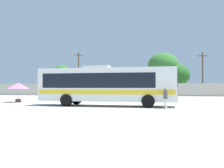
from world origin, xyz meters
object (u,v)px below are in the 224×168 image
roadside_tree_left (62,72)px  utility_pole_far (79,73)px  coach_bus_white_yellow (105,84)px  parked_car_leftmost_silver (67,92)px  roadside_tree_midright (163,66)px  attendant_by_bus_door (166,97)px  parked_car_second_grey (104,92)px  roadside_tree_right (177,75)px  utility_pole_near (203,73)px  roadside_tree_midleft (100,72)px  vendor_umbrella_secondary_pink (18,86)px

roadside_tree_left → utility_pole_far: bearing=-24.2°
coach_bus_white_yellow → parked_car_leftmost_silver: (-10.43, 18.85, -1.10)m
roadside_tree_left → roadside_tree_midright: bearing=-3.3°
attendant_by_bus_door → parked_car_second_grey: size_ratio=0.34×
utility_pole_far → roadside_tree_midright: utility_pole_far is taller
utility_pole_far → roadside_tree_right: 19.62m
utility_pole_far → roadside_tree_midright: size_ratio=1.05×
parked_car_leftmost_silver → roadside_tree_midright: roadside_tree_midright is taller
utility_pole_near → parked_car_second_grey: bearing=-159.7°
parked_car_leftmost_silver → utility_pole_far: utility_pole_far is taller
attendant_by_bus_door → parked_car_leftmost_silver: size_ratio=0.36×
roadside_tree_midright → attendant_by_bus_door: bearing=-91.4°
roadside_tree_midleft → vendor_umbrella_secondary_pink: bearing=-100.2°
utility_pole_near → utility_pole_far: 23.97m
utility_pole_near → attendant_by_bus_door: bearing=-105.5°
parked_car_second_grey → roadside_tree_midleft: bearing=107.9°
vendor_umbrella_secondary_pink → parked_car_second_grey: (6.18, 15.80, -0.95)m
attendant_by_bus_door → roadside_tree_midleft: bearing=111.9°
parked_car_leftmost_silver → utility_pole_near: size_ratio=0.56×
roadside_tree_midleft → roadside_tree_right: roadside_tree_right is taller
attendant_by_bus_door → parked_car_second_grey: 23.23m
parked_car_leftmost_silver → utility_pole_near: bearing=16.1°
utility_pole_far → parked_car_second_grey: bearing=-49.6°
roadside_tree_midleft → roadside_tree_right: bearing=7.8°
vendor_umbrella_secondary_pink → roadside_tree_midright: (16.05, 24.86, 4.09)m
vendor_umbrella_secondary_pink → roadside_tree_midright: 29.87m
coach_bus_white_yellow → attendant_by_bus_door: (5.01, -2.07, -0.97)m
coach_bus_white_yellow → roadside_tree_midleft: 26.78m
roadside_tree_left → coach_bus_white_yellow: bearing=-62.2°
roadside_tree_right → parked_car_second_grey: bearing=-145.4°
coach_bus_white_yellow → vendor_umbrella_secondary_pink: (-10.28, 3.50, -0.13)m
coach_bus_white_yellow → roadside_tree_midleft: bearing=103.5°
utility_pole_near → roadside_tree_left: 28.53m
parked_car_second_grey → roadside_tree_midleft: size_ratio=0.78×
roadside_tree_left → roadside_tree_midleft: bearing=-21.6°
coach_bus_white_yellow → roadside_tree_midleft: size_ratio=1.99×
roadside_tree_midright → roadside_tree_right: bearing=-9.8°
roadside_tree_midleft → roadside_tree_midright: 12.33m
roadside_tree_midleft → roadside_tree_midright: bearing=11.5°
utility_pole_near → roadside_tree_left: size_ratio=1.23×
attendant_by_bus_door → vendor_umbrella_secondary_pink: 16.30m
parked_car_leftmost_silver → roadside_tree_right: bearing=25.7°
parked_car_second_grey → roadside_tree_midleft: roadside_tree_midleft is taller
coach_bus_white_yellow → attendant_by_bus_door: size_ratio=7.48×
attendant_by_bus_door → utility_pole_near: utility_pole_near is taller
coach_bus_white_yellow → roadside_tree_midleft: (-6.24, 25.90, 2.64)m
attendant_by_bus_door → parked_car_leftmost_silver: 26.00m
parked_car_leftmost_silver → roadside_tree_left: size_ratio=0.69×
coach_bus_white_yellow → parked_car_second_grey: bearing=102.0°
roadside_tree_midright → roadside_tree_left: bearing=176.7°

